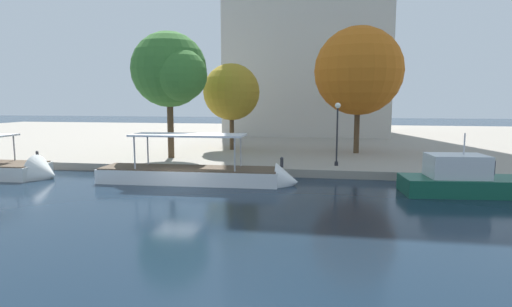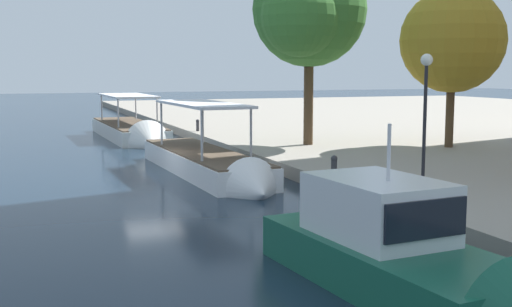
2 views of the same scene
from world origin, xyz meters
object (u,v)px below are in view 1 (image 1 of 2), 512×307
tour_boat_1 (203,177)px  tree_1 (170,70)px  mooring_bollard_1 (282,162)px  tree_0 (229,93)px  mooring_bollard_0 (37,155)px  lamp_post (337,126)px  tree_2 (359,71)px  motor_yacht_2 (476,184)px  mooring_bollard_2 (459,167)px

tour_boat_1 → tree_1: (-4.79, 6.78, 7.35)m
mooring_bollard_1 → tree_1: (-9.50, 3.07, 6.75)m
tree_0 → mooring_bollard_0: bearing=-142.0°
tour_boat_1 → tree_0: 15.03m
mooring_bollard_1 → tree_1: 12.05m
mooring_bollard_0 → mooring_bollard_1: bearing=0.5°
mooring_bollard_0 → lamp_post: bearing=3.9°
mooring_bollard_0 → tree_2: tree_2 is taller
tree_0 → tree_2: (12.07, -0.84, 1.88)m
mooring_bollard_0 → tree_0: 17.47m
tour_boat_1 → tree_2: (10.47, 12.97, 7.58)m
mooring_bollard_1 → tree_0: bearing=121.9°
tour_boat_1 → tree_2: size_ratio=1.15×
tree_0 → tour_boat_1: bearing=-83.4°
tour_boat_1 → tree_1: 11.08m
tree_1 → tour_boat_1: bearing=-54.7°
motor_yacht_2 → mooring_bollard_2: bearing=80.8°
tour_boat_1 → mooring_bollard_1: size_ratio=17.53×
mooring_bollard_1 → lamp_post: bearing=20.2°
tree_2 → tour_boat_1: bearing=-128.9°
motor_yacht_2 → tree_0: bearing=135.9°
tree_0 → mooring_bollard_1: bearing=-58.1°
lamp_post → motor_yacht_2: bearing=-36.1°
mooring_bollard_0 → tree_0: (13.17, 10.29, 5.08)m
tour_boat_1 → mooring_bollard_2: size_ratio=17.20×
tour_boat_1 → mooring_bollard_1: tour_boat_1 is taller
tour_boat_1 → mooring_bollard_0: 15.19m
mooring_bollard_1 → tree_2: bearing=58.1°
mooring_bollard_0 → mooring_bollard_2: 31.27m
motor_yacht_2 → tree_2: 16.39m
motor_yacht_2 → tree_0: (-17.84, 14.29, 5.50)m
mooring_bollard_1 → tree_2: 12.96m
lamp_post → tree_1: tree_1 is taller
tour_boat_1 → mooring_bollard_1: bearing=36.1°
mooring_bollard_2 → lamp_post: size_ratio=0.16×
motor_yacht_2 → mooring_bollard_1: (-11.54, 4.19, 0.39)m
motor_yacht_2 → mooring_bollard_1: size_ratio=10.94×
mooring_bollard_2 → tree_1: bearing=171.2°
motor_yacht_2 → lamp_post: (-7.68, 5.61, 2.87)m
mooring_bollard_2 → tour_boat_1: bearing=-168.1°
tree_0 → tree_1: 7.90m
mooring_bollard_2 → tree_2: bearing=122.5°
mooring_bollard_0 → tree_1: (9.97, 3.26, 6.73)m
tree_1 → tree_2: size_ratio=0.91×
mooring_bollard_2 → lamp_post: lamp_post is taller
lamp_post → tour_boat_1: bearing=-149.1°
motor_yacht_2 → mooring_bollard_0: bearing=167.2°
mooring_bollard_0 → tree_2: (25.23, 9.45, 6.96)m
motor_yacht_2 → mooring_bollard_2: 4.00m
mooring_bollard_1 → lamp_post: lamp_post is taller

